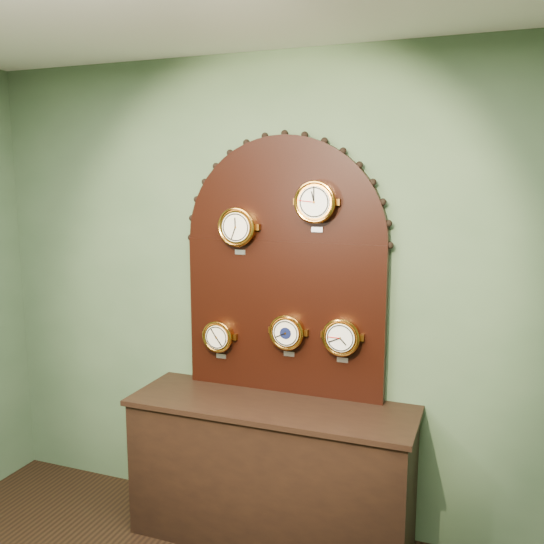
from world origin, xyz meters
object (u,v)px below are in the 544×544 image
at_px(shop_counter, 271,474).
at_px(hygrometer, 219,336).
at_px(roman_clock, 238,227).
at_px(arabic_clock, 316,202).
at_px(tide_clock, 342,337).
at_px(display_board, 284,259).
at_px(barometer, 287,332).

distance_m(shop_counter, hygrometer, 0.86).
height_order(roman_clock, hygrometer, roman_clock).
bearing_deg(shop_counter, arabic_clock, 36.70).
bearing_deg(arabic_clock, tide_clock, 0.17).
xyz_separation_m(display_board, tide_clock, (0.37, -0.07, -0.41)).
xyz_separation_m(shop_counter, arabic_clock, (0.21, 0.15, 1.56)).
relative_size(shop_counter, tide_clock, 5.98).
bearing_deg(shop_counter, display_board, 90.00).
relative_size(shop_counter, arabic_clock, 5.60).
bearing_deg(display_board, barometer, -56.17).
relative_size(arabic_clock, barometer, 1.10).
relative_size(roman_clock, tide_clock, 1.05).
relative_size(arabic_clock, tide_clock, 1.07).
height_order(arabic_clock, barometer, arabic_clock).
bearing_deg(display_board, tide_clock, -10.30).
bearing_deg(barometer, roman_clock, -179.93).
distance_m(display_board, roman_clock, 0.33).
bearing_deg(display_board, shop_counter, -90.00).
relative_size(arabic_clock, hygrometer, 1.16).
xyz_separation_m(barometer, tide_clock, (0.32, -0.00, 0.00)).
distance_m(hygrometer, barometer, 0.45).
height_order(roman_clock, tide_clock, roman_clock).
relative_size(shop_counter, roman_clock, 5.71).
relative_size(shop_counter, barometer, 6.16).
xyz_separation_m(hygrometer, tide_clock, (0.76, -0.00, 0.07)).
xyz_separation_m(display_board, roman_clock, (-0.26, -0.07, 0.18)).
xyz_separation_m(roman_clock, tide_clock, (0.63, 0.00, -0.59)).
bearing_deg(barometer, hygrometer, 179.93).
distance_m(barometer, tide_clock, 0.32).
bearing_deg(hygrometer, shop_counter, -21.31).
height_order(arabic_clock, hygrometer, arabic_clock).
distance_m(shop_counter, arabic_clock, 1.58).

